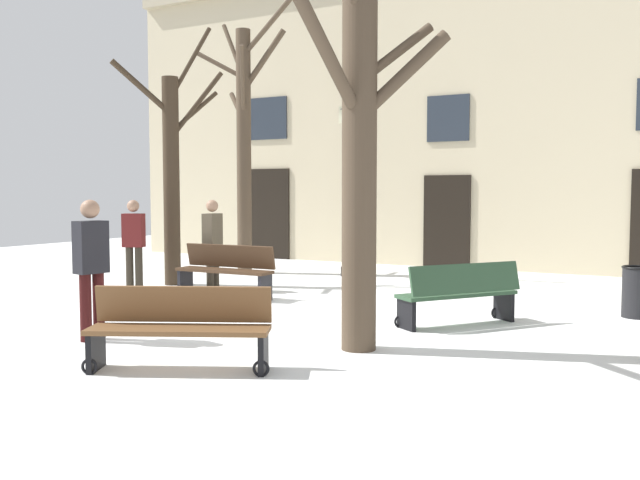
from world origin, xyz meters
The scene contains 13 objects.
ground_plane centered at (0.00, 0.00, 0.00)m, with size 29.40×29.40×0.00m, color white.
building_facade centered at (-0.01, 7.85, 3.86)m, with size 18.37×0.60×7.62m.
tree_right_of_center centered at (-3.54, 4.53, 3.01)m, with size 2.69×1.50×6.04m.
tree_center centered at (1.96, -1.15, 2.31)m, with size 1.16×1.94×4.87m.
tree_left_of_center centered at (-3.66, 2.21, 2.23)m, with size 1.30×1.92×5.10m.
streetlamp centered at (-1.27, 5.06, 2.28)m, with size 0.30×0.30×3.72m.
litter_bin centered at (4.65, 2.64, 0.38)m, with size 0.46×0.46×0.75m.
bench_near_lamp centered at (-1.74, 1.33, 0.49)m, with size 1.83×0.49×0.91m.
bench_facing_shops centered at (0.72, -2.81, 0.44)m, with size 1.88×1.23×0.85m.
bench_back_to_back_left centered at (2.55, 0.83, 0.44)m, with size 1.43×1.69×0.87m.
person_by_shop_door centered at (-3.78, 1.26, 0.93)m, with size 0.43×0.34×1.68m.
person_crossing_plaza centered at (-2.46, 1.91, 0.93)m, with size 0.26×0.40×1.68m.
person_strolling centered at (-1.15, -2.24, 0.96)m, with size 0.29×0.41×1.73m.
Camera 1 is at (5.27, -8.22, 1.82)m, focal length 38.42 mm.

